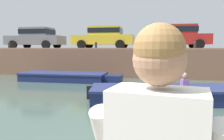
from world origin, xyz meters
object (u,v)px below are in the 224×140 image
car_centre_red (177,36)px  car_leftmost_grey (36,37)px  motorboat_passing (170,94)px  mooring_bollard_east (195,45)px  car_left_inner_yellow (104,37)px  mooring_bollard_west (9,45)px  boat_moored_west_navy (67,77)px  mooring_bollard_mid (96,45)px

car_centre_red → car_leftmost_grey: bearing=-180.0°
motorboat_passing → mooring_bollard_east: 6.04m
car_centre_red → car_left_inner_yellow: bearing=-180.0°
car_leftmost_grey → mooring_bollard_west: bearing=-118.9°
boat_moored_west_navy → mooring_bollard_west: (-4.96, 1.97, 1.72)m
mooring_bollard_west → mooring_bollard_mid: bearing=0.0°
motorboat_passing → mooring_bollard_west: 11.71m
boat_moored_west_navy → mooring_bollard_west: 5.61m
boat_moored_west_navy → mooring_bollard_west: mooring_bollard_west is taller
motorboat_passing → mooring_bollard_mid: (-4.14, 5.57, 1.69)m
car_leftmost_grey → mooring_bollard_west: 2.12m
mooring_bollard_mid → boat_moored_west_navy: bearing=-118.4°
car_leftmost_grey → car_centre_red: bearing=0.0°
boat_moored_west_navy → mooring_bollard_mid: bearing=61.6°
boat_moored_west_navy → motorboat_passing: size_ratio=0.94×
car_left_inner_yellow → mooring_bollard_west: (-6.13, -1.78, -0.61)m
mooring_bollard_west → mooring_bollard_mid: size_ratio=1.00×
motorboat_passing → car_leftmost_grey: 11.98m
car_left_inner_yellow → mooring_bollard_mid: bearing=-93.4°
car_centre_red → mooring_bollard_mid: bearing=-160.2°
mooring_bollard_west → mooring_bollard_mid: (6.02, 0.00, 0.00)m
car_leftmost_grey → car_left_inner_yellow: (5.15, -0.00, -0.00)m
boat_moored_west_navy → mooring_bollard_east: 7.31m
car_leftmost_grey → mooring_bollard_mid: 5.38m
motorboat_passing → car_centre_red: (0.80, 7.34, 2.30)m
boat_moored_west_navy → mooring_bollard_west: size_ratio=12.48×
motorboat_passing → car_left_inner_yellow: (-4.03, 7.34, 2.29)m
car_left_inner_yellow → car_centre_red: same height
mooring_bollard_west → boat_moored_west_navy: bearing=-21.6°
car_centre_red → mooring_bollard_west: 11.12m
car_centre_red → mooring_bollard_west: bearing=-170.8°
mooring_bollard_mid → car_centre_red: bearing=19.8°
motorboat_passing → mooring_bollard_mid: 7.14m
boat_moored_west_navy → mooring_bollard_mid: (1.06, 1.97, 1.72)m
car_leftmost_grey → car_centre_red: (9.98, 0.00, 0.00)m
car_centre_red → mooring_bollard_west: (-10.96, -1.78, -0.61)m
mooring_bollard_west → car_left_inner_yellow: bearing=16.2°
mooring_bollard_mid → mooring_bollard_west: bearing=180.0°
car_leftmost_grey → mooring_bollard_mid: size_ratio=9.26×
car_leftmost_grey → mooring_bollard_east: bearing=-9.3°
boat_moored_west_navy → car_left_inner_yellow: size_ratio=1.32×
mooring_bollard_east → car_centre_red: bearing=115.2°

